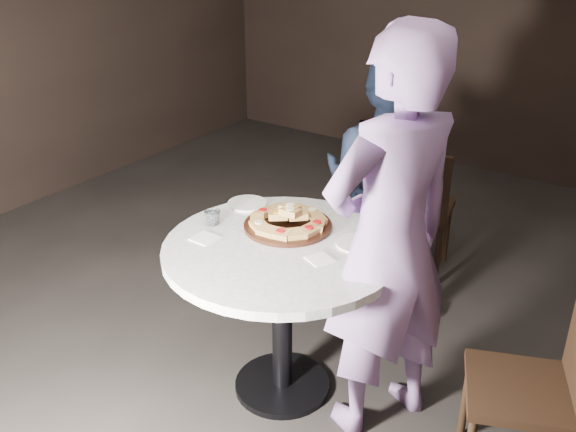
{
  "coord_description": "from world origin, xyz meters",
  "views": [
    {
      "loc": [
        1.63,
        -2.26,
        2.24
      ],
      "look_at": [
        0.1,
        -0.08,
        0.97
      ],
      "focal_mm": 40.0,
      "sensor_mm": 36.0,
      "label": 1
    }
  ],
  "objects_px": {
    "focaccia_pile": "(288,218)",
    "serving_board": "(288,225)",
    "diner_navy": "(384,186)",
    "chair_right": "(547,380)",
    "water_glass": "(213,218)",
    "diner_teal": "(389,244)",
    "chair_far": "(416,204)",
    "table": "(282,274)"
  },
  "relations": [
    {
      "from": "focaccia_pile",
      "to": "chair_right",
      "type": "height_order",
      "value": "focaccia_pile"
    },
    {
      "from": "serving_board",
      "to": "diner_navy",
      "type": "relative_size",
      "value": 0.27
    },
    {
      "from": "chair_far",
      "to": "water_glass",
      "type": "bearing_deg",
      "value": 59.62
    },
    {
      "from": "water_glass",
      "to": "diner_navy",
      "type": "height_order",
      "value": "diner_navy"
    },
    {
      "from": "chair_far",
      "to": "serving_board",
      "type": "bearing_deg",
      "value": 71.01
    },
    {
      "from": "table",
      "to": "chair_right",
      "type": "xyz_separation_m",
      "value": [
        1.21,
        0.14,
        -0.15
      ]
    },
    {
      "from": "chair_right",
      "to": "diner_teal",
      "type": "xyz_separation_m",
      "value": [
        -0.72,
        -0.04,
        0.42
      ]
    },
    {
      "from": "table",
      "to": "chair_far",
      "type": "relative_size",
      "value": 1.43
    },
    {
      "from": "chair_right",
      "to": "diner_teal",
      "type": "distance_m",
      "value": 0.83
    },
    {
      "from": "serving_board",
      "to": "diner_navy",
      "type": "xyz_separation_m",
      "value": [
        0.11,
        0.81,
        -0.04
      ]
    },
    {
      "from": "table",
      "to": "water_glass",
      "type": "height_order",
      "value": "water_glass"
    },
    {
      "from": "chair_right",
      "to": "diner_navy",
      "type": "xyz_separation_m",
      "value": [
        -1.18,
        0.84,
        0.28
      ]
    },
    {
      "from": "table",
      "to": "diner_navy",
      "type": "distance_m",
      "value": 0.99
    },
    {
      "from": "serving_board",
      "to": "water_glass",
      "type": "xyz_separation_m",
      "value": [
        -0.32,
        -0.19,
        0.03
      ]
    },
    {
      "from": "water_glass",
      "to": "serving_board",
      "type": "bearing_deg",
      "value": 30.49
    },
    {
      "from": "table",
      "to": "chair_far",
      "type": "xyz_separation_m",
      "value": [
        0.05,
        1.42,
        -0.15
      ]
    },
    {
      "from": "serving_board",
      "to": "water_glass",
      "type": "distance_m",
      "value": 0.37
    },
    {
      "from": "focaccia_pile",
      "to": "diner_teal",
      "type": "height_order",
      "value": "diner_teal"
    },
    {
      "from": "diner_navy",
      "to": "water_glass",
      "type": "bearing_deg",
      "value": 63.98
    },
    {
      "from": "chair_right",
      "to": "diner_teal",
      "type": "bearing_deg",
      "value": -109.43
    },
    {
      "from": "diner_navy",
      "to": "table",
      "type": "bearing_deg",
      "value": 85.71
    },
    {
      "from": "chair_far",
      "to": "diner_teal",
      "type": "xyz_separation_m",
      "value": [
        0.44,
        -1.31,
        0.42
      ]
    },
    {
      "from": "focaccia_pile",
      "to": "diner_teal",
      "type": "bearing_deg",
      "value": -6.2
    },
    {
      "from": "focaccia_pile",
      "to": "water_glass",
      "type": "relative_size",
      "value": 4.79
    },
    {
      "from": "focaccia_pile",
      "to": "diner_teal",
      "type": "xyz_separation_m",
      "value": [
        0.57,
        -0.06,
        0.06
      ]
    },
    {
      "from": "chair_right",
      "to": "water_glass",
      "type": "bearing_deg",
      "value": -106.5
    },
    {
      "from": "focaccia_pile",
      "to": "diner_teal",
      "type": "distance_m",
      "value": 0.58
    },
    {
      "from": "water_glass",
      "to": "chair_right",
      "type": "bearing_deg",
      "value": 5.8
    },
    {
      "from": "diner_teal",
      "to": "diner_navy",
      "type": "bearing_deg",
      "value": -127.25
    },
    {
      "from": "diner_teal",
      "to": "table",
      "type": "bearing_deg",
      "value": -53.06
    },
    {
      "from": "focaccia_pile",
      "to": "serving_board",
      "type": "bearing_deg",
      "value": -94.0
    },
    {
      "from": "water_glass",
      "to": "diner_teal",
      "type": "distance_m",
      "value": 0.91
    },
    {
      "from": "water_glass",
      "to": "diner_navy",
      "type": "xyz_separation_m",
      "value": [
        0.43,
        1.0,
        -0.07
      ]
    },
    {
      "from": "serving_board",
      "to": "chair_right",
      "type": "relative_size",
      "value": 0.47
    },
    {
      "from": "focaccia_pile",
      "to": "diner_navy",
      "type": "relative_size",
      "value": 0.24
    },
    {
      "from": "water_glass",
      "to": "focaccia_pile",
      "type": "bearing_deg",
      "value": 30.75
    },
    {
      "from": "serving_board",
      "to": "water_glass",
      "type": "bearing_deg",
      "value": -149.51
    },
    {
      "from": "water_glass",
      "to": "diner_teal",
      "type": "relative_size",
      "value": 0.04
    },
    {
      "from": "focaccia_pile",
      "to": "chair_far",
      "type": "relative_size",
      "value": 0.42
    },
    {
      "from": "diner_navy",
      "to": "chair_right",
      "type": "bearing_deg",
      "value": 141.92
    },
    {
      "from": "table",
      "to": "diner_teal",
      "type": "relative_size",
      "value": 0.69
    },
    {
      "from": "serving_board",
      "to": "diner_teal",
      "type": "distance_m",
      "value": 0.59
    }
  ]
}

